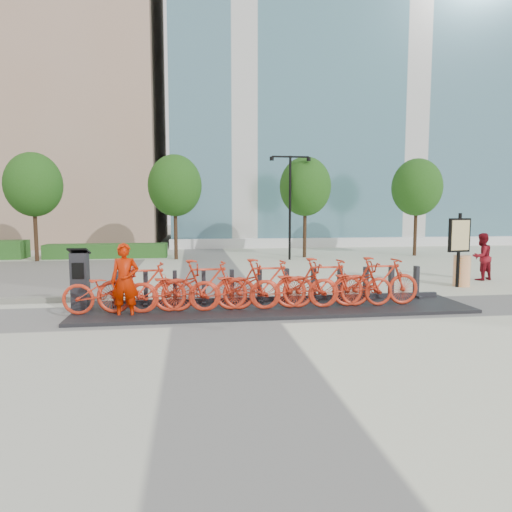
{
  "coord_description": "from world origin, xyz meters",
  "views": [
    {
      "loc": [
        -0.72,
        -10.69,
        2.48
      ],
      "look_at": [
        1.0,
        1.5,
        1.2
      ],
      "focal_mm": 32.0,
      "sensor_mm": 36.0,
      "label": 1
    }
  ],
  "objects": [
    {
      "name": "ground",
      "position": [
        0.0,
        0.0,
        0.0
      ],
      "size": [
        120.0,
        120.0,
        0.0
      ],
      "primitive_type": "plane",
      "color": "beige"
    },
    {
      "name": "glass_building",
      "position": [
        14.0,
        26.0,
        12.0
      ],
      "size": [
        32.0,
        16.0,
        24.0
      ],
      "primitive_type": "cube",
      "color": "teal",
      "rests_on": "ground"
    },
    {
      "name": "hedge_b",
      "position": [
        -5.0,
        13.2,
        0.35
      ],
      "size": [
        6.0,
        1.2,
        0.7
      ],
      "primitive_type": "cube",
      "color": "#144915",
      "rests_on": "ground"
    },
    {
      "name": "tree_0",
      "position": [
        -8.0,
        12.0,
        3.59
      ],
      "size": [
        2.6,
        2.6,
        5.1
      ],
      "color": "#492D1E",
      "rests_on": "ground"
    },
    {
      "name": "tree_1",
      "position": [
        -1.5,
        12.0,
        3.59
      ],
      "size": [
        2.6,
        2.6,
        5.1
      ],
      "color": "#492D1E",
      "rests_on": "ground"
    },
    {
      "name": "tree_2",
      "position": [
        5.0,
        12.0,
        3.59
      ],
      "size": [
        2.6,
        2.6,
        5.1
      ],
      "color": "#492D1E",
      "rests_on": "ground"
    },
    {
      "name": "tree_3",
      "position": [
        11.0,
        12.0,
        3.59
      ],
      "size": [
        2.6,
        2.6,
        5.1
      ],
      "color": "#492D1E",
      "rests_on": "ground"
    },
    {
      "name": "streetlamp",
      "position": [
        4.0,
        11.0,
        3.13
      ],
      "size": [
        2.0,
        0.2,
        5.0
      ],
      "color": "black",
      "rests_on": "ground"
    },
    {
      "name": "dock_pad",
      "position": [
        1.3,
        0.3,
        0.04
      ],
      "size": [
        9.6,
        2.4,
        0.08
      ],
      "primitive_type": "cube",
      "color": "black",
      "rests_on": "ground"
    },
    {
      "name": "dock_rail_posts",
      "position": [
        1.36,
        0.77,
        0.51
      ],
      "size": [
        8.02,
        0.5,
        0.85
      ],
      "primitive_type": null,
      "color": "black",
      "rests_on": "dock_pad"
    },
    {
      "name": "bike_0",
      "position": [
        -2.6,
        -0.05,
        0.63
      ],
      "size": [
        2.09,
        0.73,
        1.1
      ],
      "primitive_type": "imported",
      "rotation": [
        0.0,
        0.0,
        1.57
      ],
      "color": "red",
      "rests_on": "dock_pad"
    },
    {
      "name": "bike_1",
      "position": [
        -1.88,
        -0.05,
        0.69
      ],
      "size": [
        2.03,
        0.57,
        1.22
      ],
      "primitive_type": "imported",
      "rotation": [
        0.0,
        0.0,
        1.57
      ],
      "color": "red",
      "rests_on": "dock_pad"
    },
    {
      "name": "bike_2",
      "position": [
        -1.16,
        -0.05,
        0.63
      ],
      "size": [
        2.09,
        0.73,
        1.1
      ],
      "primitive_type": "imported",
      "rotation": [
        0.0,
        0.0,
        1.57
      ],
      "color": "red",
      "rests_on": "dock_pad"
    },
    {
      "name": "bike_3",
      "position": [
        -0.44,
        -0.05,
        0.69
      ],
      "size": [
        2.03,
        0.57,
        1.22
      ],
      "primitive_type": "imported",
      "rotation": [
        0.0,
        0.0,
        1.57
      ],
      "color": "red",
      "rests_on": "dock_pad"
    },
    {
      "name": "bike_4",
      "position": [
        0.28,
        -0.05,
        0.63
      ],
      "size": [
        2.09,
        0.73,
        1.1
      ],
      "primitive_type": "imported",
      "rotation": [
        0.0,
        0.0,
        1.57
      ],
      "color": "red",
      "rests_on": "dock_pad"
    },
    {
      "name": "bike_5",
      "position": [
        1.0,
        -0.05,
        0.69
      ],
      "size": [
        2.03,
        0.57,
        1.22
      ],
      "primitive_type": "imported",
      "rotation": [
        0.0,
        0.0,
        1.57
      ],
      "color": "red",
      "rests_on": "dock_pad"
    },
    {
      "name": "bike_6",
      "position": [
        1.72,
        -0.05,
        0.63
      ],
      "size": [
        2.09,
        0.73,
        1.1
      ],
      "primitive_type": "imported",
      "rotation": [
        0.0,
        0.0,
        1.57
      ],
      "color": "red",
      "rests_on": "dock_pad"
    },
    {
      "name": "bike_7",
      "position": [
        2.44,
        -0.05,
        0.69
      ],
      "size": [
        2.03,
        0.57,
        1.22
      ],
      "primitive_type": "imported",
      "rotation": [
        0.0,
        0.0,
        1.57
      ],
      "color": "red",
      "rests_on": "dock_pad"
    },
    {
      "name": "bike_8",
      "position": [
        3.16,
        -0.05,
        0.63
      ],
      "size": [
        2.09,
        0.73,
        1.1
      ],
      "primitive_type": "imported",
      "rotation": [
        0.0,
        0.0,
        1.57
      ],
      "color": "red",
      "rests_on": "dock_pad"
    },
    {
      "name": "bike_9",
      "position": [
        3.88,
        -0.05,
        0.69
      ],
      "size": [
        2.03,
        0.57,
        1.22
      ],
      "primitive_type": "imported",
      "rotation": [
        0.0,
        0.0,
        1.57
      ],
      "color": "red",
      "rests_on": "dock_pad"
    },
    {
      "name": "kiosk",
      "position": [
        -3.38,
        0.56,
        0.79
      ],
      "size": [
        0.48,
        0.41,
        1.48
      ],
      "rotation": [
        0.0,
        0.0,
        -0.06
      ],
      "color": "black",
      "rests_on": "dock_pad"
    },
    {
      "name": "worker_red",
      "position": [
        -2.23,
        -0.26,
        0.86
      ],
      "size": [
        0.64,
        0.43,
        1.72
      ],
      "primitive_type": "imported",
      "rotation": [
        0.0,
        0.0,
        -0.04
      ],
      "color": "#AB1900",
      "rests_on": "ground"
    },
    {
      "name": "pedestrian",
      "position": [
        9.25,
        3.81,
        0.82
      ],
      "size": [
        0.95,
        0.83,
        1.64
      ],
      "primitive_type": "imported",
      "rotation": [
        0.0,
        0.0,
        3.45
      ],
      "color": "maroon",
      "rests_on": "ground"
    },
    {
      "name": "construction_barrel",
      "position": [
        7.84,
        2.73,
        0.5
      ],
      "size": [
        0.53,
        0.53,
        0.99
      ],
      "primitive_type": "cylinder",
      "rotation": [
        0.0,
        0.0,
        0.04
      ],
      "color": "#FF7000",
      "rests_on": "ground"
    },
    {
      "name": "map_sign",
      "position": [
        7.62,
        2.59,
        1.55
      ],
      "size": [
        0.77,
        0.25,
        2.34
      ],
      "rotation": [
        0.0,
        0.0,
        0.17
      ],
      "color": "black",
      "rests_on": "ground"
    }
  ]
}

